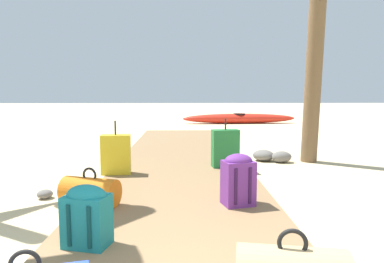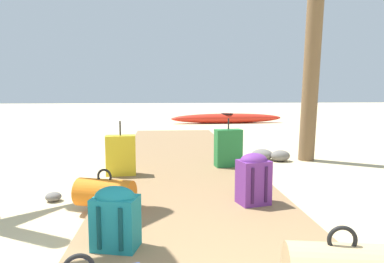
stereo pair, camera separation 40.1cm
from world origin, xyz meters
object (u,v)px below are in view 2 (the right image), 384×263
(duffel_bag_orange, at_px, (105,193))
(backpack_teal, at_px, (115,216))
(suitcase_green, at_px, (228,148))
(backpack_purple, at_px, (254,177))
(kayak, at_px, (227,118))
(suitcase_yellow, at_px, (121,155))

(duffel_bag_orange, distance_m, backpack_teal, 1.04)
(duffel_bag_orange, bearing_deg, suitcase_green, 48.47)
(backpack_purple, bearing_deg, suitcase_green, 87.72)
(duffel_bag_orange, xyz_separation_m, kayak, (3.12, 10.04, -0.04))
(backpack_teal, distance_m, suitcase_yellow, 2.43)
(kayak, bearing_deg, suitcase_green, -100.20)
(suitcase_yellow, distance_m, kayak, 9.17)
(backpack_purple, relative_size, kayak, 0.12)
(duffel_bag_orange, height_order, backpack_purple, backpack_purple)
(suitcase_green, height_order, kayak, suitcase_green)
(kayak, bearing_deg, suitcase_yellow, -109.87)
(backpack_teal, bearing_deg, duffel_bag_orange, 103.49)
(backpack_teal, relative_size, kayak, 0.11)
(suitcase_green, distance_m, backpack_teal, 3.19)
(duffel_bag_orange, xyz_separation_m, suitcase_green, (1.65, 1.86, 0.15))
(suitcase_green, relative_size, backpack_purple, 1.40)
(suitcase_green, xyz_separation_m, backpack_purple, (-0.07, -1.88, -0.01))
(suitcase_green, height_order, backpack_teal, suitcase_green)
(backpack_teal, bearing_deg, backpack_purple, 36.33)
(backpack_teal, bearing_deg, suitcase_yellow, 95.55)
(suitcase_green, distance_m, kayak, 8.32)
(duffel_bag_orange, distance_m, backpack_purple, 1.58)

